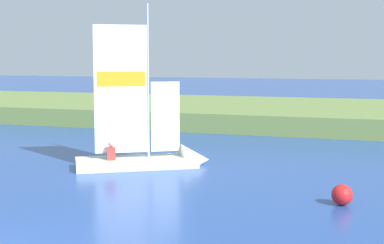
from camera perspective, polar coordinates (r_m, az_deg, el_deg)
shore_bank at (r=36.12m, az=7.30°, el=0.96°), size 80.00×14.21×1.02m
sailboat at (r=20.65m, az=-3.34°, el=-3.32°), size 4.80×3.69×6.25m
channel_buoy at (r=15.83m, az=14.78°, el=-7.06°), size 0.57×0.57×0.57m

